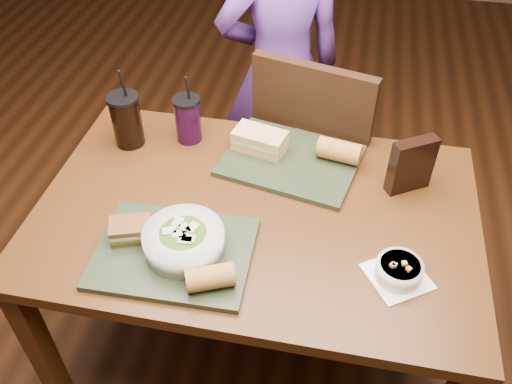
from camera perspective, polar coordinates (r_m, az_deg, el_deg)
ground at (r=2.20m, az=0.00°, el=-15.88°), size 6.00×6.00×0.00m
dining_table at (r=1.67m, az=0.00°, el=-4.04°), size 1.30×0.85×0.75m
chair_far at (r=2.12m, az=5.69°, el=4.06°), size 0.52×0.53×1.00m
diner at (r=2.29m, az=2.58°, el=12.60°), size 0.62×0.52×1.45m
tray_near at (r=1.49m, az=-8.63°, el=-6.35°), size 0.43×0.33×0.02m
tray_far at (r=1.76m, az=3.68°, el=3.33°), size 0.48×0.40×0.02m
salad_bowl at (r=1.46m, az=-7.62°, el=-4.97°), size 0.22×0.22×0.07m
soup_bowl at (r=1.46m, az=14.82°, el=-7.97°), size 0.20×0.20×0.06m
sandwich_near at (r=1.52m, az=-13.02°, el=-3.92°), size 0.13×0.11×0.05m
sandwich_far at (r=1.77m, az=0.41°, el=5.44°), size 0.19×0.13×0.07m
baguette_near at (r=1.38m, az=-4.85°, el=-8.95°), size 0.14×0.10×0.06m
baguette_far at (r=1.75m, az=8.75°, el=4.30°), size 0.15×0.09×0.07m
cup_cola at (r=1.84m, az=-13.46°, el=7.41°), size 0.10×0.10×0.28m
cup_berry at (r=1.83m, az=-7.18°, el=7.63°), size 0.09×0.09×0.25m
chip_bag at (r=1.68m, az=16.03°, el=2.74°), size 0.14×0.11×0.18m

